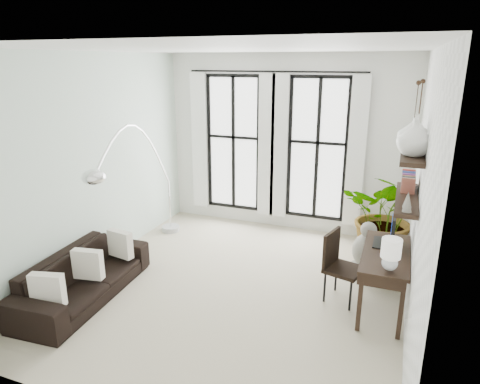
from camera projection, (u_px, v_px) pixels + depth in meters
The scene contains 16 objects.
floor at pixel (235, 287), 6.03m from camera, with size 5.00×5.00×0.00m, color #B8B093.
ceiling at pixel (234, 48), 5.09m from camera, with size 5.00×5.00×0.00m, color white.
wall_left at pixel (94, 164), 6.33m from camera, with size 5.00×5.00×0.00m, color silver.
wall_right at pixel (421, 197), 4.79m from camera, with size 5.00×5.00×0.00m, color white.
wall_back at pixel (285, 144), 7.79m from camera, with size 4.50×4.50×0.00m, color white.
windows at pixel (273, 146), 7.80m from camera, with size 3.26×0.13×2.65m.
wall_shelves at pixel (409, 179), 5.00m from camera, with size 0.25×1.30×0.60m.
sofa at pixel (83, 276), 5.70m from camera, with size 2.09×0.82×0.61m, color black.
throw_pillows at pixel (88, 264), 5.61m from camera, with size 0.40×1.52×0.40m.
plant at pixel (388, 216), 6.69m from camera, with size 1.31×1.13×1.45m, color #2D7228.
desk at pixel (385, 258), 5.27m from camera, with size 0.56×1.33×1.18m.
desk_chair at pixel (338, 262), 5.60m from camera, with size 0.55×0.55×0.94m.
arc_lamp at pixel (136, 154), 6.37m from camera, with size 0.71×2.73×2.20m.
buddha at pixel (366, 253), 6.28m from camera, with size 0.46×0.46×0.84m.
vase_a at pixel (415, 138), 4.58m from camera, with size 0.37×0.37×0.38m, color white.
vase_b at pixel (415, 132), 4.94m from camera, with size 0.37×0.37×0.38m, color white.
Camera 1 is at (1.99, -4.98, 3.06)m, focal length 32.00 mm.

